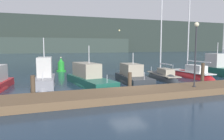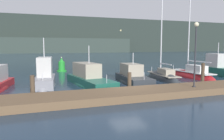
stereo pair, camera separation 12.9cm
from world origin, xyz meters
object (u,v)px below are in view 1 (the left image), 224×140
object	(u,v)px
motorboat_berth_4	(89,81)
dock_lamppost	(196,45)
sailboat_berth_6	(162,78)
sailboat_berth_7	(191,76)
channel_buoy	(61,66)
motorboat_berth_5	(133,79)
motorboat_berth_8	(216,70)
motorboat_berth_3	(45,81)

from	to	relation	value
motorboat_berth_4	dock_lamppost	xyz separation A→B (m)	(6.12, -5.67, 3.06)
motorboat_berth_4	sailboat_berth_6	size ratio (longest dim) A/B	0.89
sailboat_berth_7	dock_lamppost	xyz separation A→B (m)	(-5.23, -6.61, 3.25)
channel_buoy	dock_lamppost	distance (m)	18.46
motorboat_berth_5	motorboat_berth_8	bearing A→B (deg)	7.35
dock_lamppost	motorboat_berth_8	bearing A→B (deg)	37.59
sailboat_berth_6	motorboat_berth_8	world-z (taller)	sailboat_berth_6
sailboat_berth_6	motorboat_berth_4	bearing A→B (deg)	-174.76
motorboat_berth_3	sailboat_berth_7	distance (m)	14.91
sailboat_berth_6	motorboat_berth_8	size ratio (longest dim) A/B	1.81
motorboat_berth_4	sailboat_berth_7	world-z (taller)	sailboat_berth_7
motorboat_berth_3	sailboat_berth_7	bearing A→B (deg)	0.27
motorboat_berth_4	sailboat_berth_6	distance (m)	7.71
motorboat_berth_8	motorboat_berth_5	bearing A→B (deg)	-172.65
motorboat_berth_4	channel_buoy	world-z (taller)	motorboat_berth_4
motorboat_berth_5	dock_lamppost	world-z (taller)	dock_lamppost
motorboat_berth_3	motorboat_berth_5	xyz separation A→B (m)	(7.66, -0.84, -0.17)
motorboat_berth_5	motorboat_berth_3	bearing A→B (deg)	173.76
dock_lamppost	sailboat_berth_7	bearing A→B (deg)	51.66
motorboat_berth_4	motorboat_berth_8	xyz separation A→B (m)	(15.42, 1.50, 0.19)
sailboat_berth_6	sailboat_berth_7	bearing A→B (deg)	3.72
motorboat_berth_3	sailboat_berth_6	size ratio (longest dim) A/B	0.60
channel_buoy	dock_lamppost	bearing A→B (deg)	-67.11
motorboat_berth_4	dock_lamppost	size ratio (longest dim) A/B	1.74
motorboat_berth_5	dock_lamppost	xyz separation A→B (m)	(2.02, -5.70, 3.13)
motorboat_berth_4	motorboat_berth_5	xyz separation A→B (m)	(4.10, 0.03, -0.07)
motorboat_berth_4	sailboat_berth_6	bearing A→B (deg)	5.24
sailboat_berth_6	motorboat_berth_8	distance (m)	7.80
motorboat_berth_4	sailboat_berth_7	xyz separation A→B (m)	(11.34, 0.94, -0.19)
motorboat_berth_3	dock_lamppost	size ratio (longest dim) A/B	1.17
motorboat_berth_5	sailboat_berth_7	world-z (taller)	sailboat_berth_7
channel_buoy	motorboat_berth_4	bearing A→B (deg)	-84.94
motorboat_berth_3	sailboat_berth_6	world-z (taller)	sailboat_berth_6
motorboat_berth_5	sailboat_berth_7	bearing A→B (deg)	7.14
dock_lamppost	motorboat_berth_4	bearing A→B (deg)	137.19
sailboat_berth_7	dock_lamppost	world-z (taller)	sailboat_berth_7
motorboat_berth_4	motorboat_berth_8	distance (m)	15.49
sailboat_berth_6	sailboat_berth_7	xyz separation A→B (m)	(3.67, 0.24, 0.04)
sailboat_berth_6	dock_lamppost	size ratio (longest dim) A/B	1.94
motorboat_berth_3	channel_buoy	xyz separation A→B (m)	(2.57, 10.29, 0.27)
motorboat_berth_4	motorboat_berth_8	size ratio (longest dim) A/B	1.62
motorboat_berth_5	channel_buoy	bearing A→B (deg)	114.57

